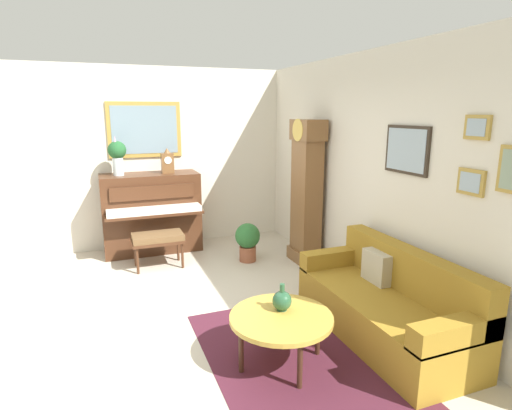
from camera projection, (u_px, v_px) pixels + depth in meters
ground_plane at (168, 321)px, 4.40m from camera, size 6.40×6.00×0.10m
wall_left at (137, 158)px, 6.44m from camera, size 0.13×4.90×2.80m
wall_back at (366, 174)px, 4.90m from camera, size 5.30×0.13×2.80m
area_rug at (295, 355)px, 3.68m from camera, size 2.10×1.50×0.01m
piano at (152, 213)px, 6.34m from camera, size 0.87×1.44×1.21m
piano_bench at (158, 239)px, 5.70m from camera, size 0.42×0.70×0.48m
grandfather_clock at (306, 196)px, 5.81m from camera, size 0.52×0.34×2.03m
couch at (387, 305)px, 3.97m from camera, size 1.90×0.80×0.84m
coffee_table at (281, 319)px, 3.49m from camera, size 0.88×0.88×0.44m
mantel_clock at (167, 162)px, 6.26m from camera, size 0.13×0.18×0.38m
flower_vase at (117, 154)px, 5.98m from camera, size 0.26×0.26×0.58m
green_jug at (282, 301)px, 3.57m from camera, size 0.17×0.17×0.24m
potted_plant at (248, 240)px, 5.95m from camera, size 0.36×0.36×0.56m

